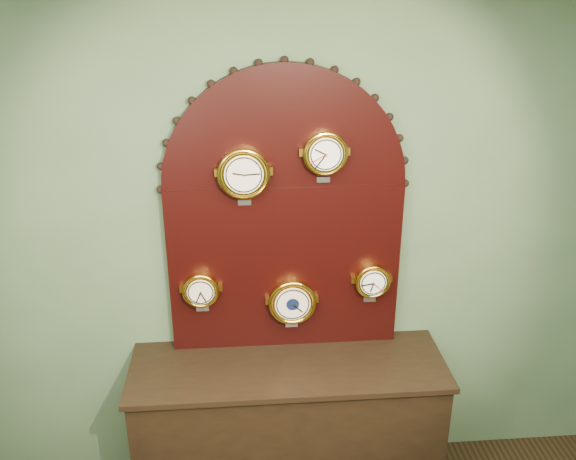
{
  "coord_description": "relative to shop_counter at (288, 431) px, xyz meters",
  "views": [
    {
      "loc": [
        -0.22,
        -0.4,
        2.7
      ],
      "look_at": [
        0.0,
        2.25,
        1.58
      ],
      "focal_mm": 38.11,
      "sensor_mm": 36.0,
      "label": 1
    }
  ],
  "objects": [
    {
      "name": "wall_back",
      "position": [
        0.0,
        0.27,
        1.0
      ],
      "size": [
        4.0,
        0.0,
        4.0
      ],
      "primitive_type": "plane",
      "rotation": [
        1.57,
        0.0,
        0.0
      ],
      "color": "#4A6545",
      "rests_on": "ground"
    },
    {
      "name": "shop_counter",
      "position": [
        0.0,
        0.0,
        0.0
      ],
      "size": [
        1.6,
        0.5,
        0.8
      ],
      "primitive_type": "cube",
      "color": "black",
      "rests_on": "ground_plane"
    },
    {
      "name": "display_board",
      "position": [
        0.0,
        0.22,
        1.23
      ],
      "size": [
        1.26,
        0.06,
        1.53
      ],
      "color": "black",
      "rests_on": "shop_counter"
    },
    {
      "name": "roman_clock",
      "position": [
        -0.2,
        0.15,
        1.43
      ],
      "size": [
        0.25,
        0.08,
        0.3
      ],
      "color": "gold",
      "rests_on": "display_board"
    },
    {
      "name": "arabic_clock",
      "position": [
        0.19,
        0.15,
        1.51
      ],
      "size": [
        0.21,
        0.08,
        0.27
      ],
      "color": "gold",
      "rests_on": "display_board"
    },
    {
      "name": "hygrometer",
      "position": [
        -0.44,
        0.15,
        0.81
      ],
      "size": [
        0.19,
        0.08,
        0.24
      ],
      "color": "gold",
      "rests_on": "display_board"
    },
    {
      "name": "barometer",
      "position": [
        0.03,
        0.15,
        0.72
      ],
      "size": [
        0.25,
        0.08,
        0.3
      ],
      "color": "gold",
      "rests_on": "display_board"
    },
    {
      "name": "tide_clock",
      "position": [
        0.45,
        0.15,
        0.82
      ],
      "size": [
        0.18,
        0.08,
        0.24
      ],
      "color": "gold",
      "rests_on": "display_board"
    }
  ]
}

